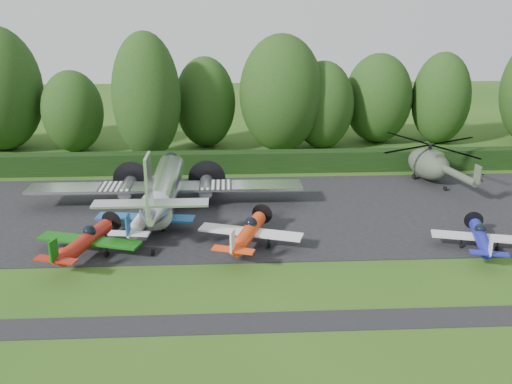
{
  "coord_description": "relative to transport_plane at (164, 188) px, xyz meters",
  "views": [
    {
      "loc": [
        -1.14,
        -31.94,
        16.31
      ],
      "look_at": [
        0.91,
        7.75,
        2.5
      ],
      "focal_mm": 40.0,
      "sensor_mm": 36.0,
      "label": 1
    }
  ],
  "objects": [
    {
      "name": "ground",
      "position": [
        6.16,
        -10.64,
        -1.97
      ],
      "size": [
        160.0,
        160.0,
        0.0
      ],
      "primitive_type": "plane",
      "color": "#264F16",
      "rests_on": "ground"
    },
    {
      "name": "apron",
      "position": [
        6.16,
        -0.64,
        -1.96
      ],
      "size": [
        70.0,
        18.0,
        0.01
      ],
      "primitive_type": "cube",
      "color": "black",
      "rests_on": "ground"
    },
    {
      "name": "taxiway_verge",
      "position": [
        6.16,
        -16.64,
        -1.96
      ],
      "size": [
        70.0,
        2.0,
        0.0
      ],
      "primitive_type": "cube",
      "color": "black",
      "rests_on": "ground"
    },
    {
      "name": "hedgerow",
      "position": [
        6.16,
        10.36,
        -1.97
      ],
      "size": [
        90.0,
        1.6,
        2.0
      ],
      "primitive_type": "cube",
      "color": "black",
      "rests_on": "ground"
    },
    {
      "name": "transport_plane",
      "position": [
        0.0,
        0.0,
        0.0
      ],
      "size": [
        22.01,
        16.88,
        7.05
      ],
      "rotation": [
        0.0,
        0.0,
        0.0
      ],
      "color": "white",
      "rests_on": "ground"
    },
    {
      "name": "light_plane_red",
      "position": [
        -4.34,
        -8.08,
        -0.84
      ],
      "size": [
        7.06,
        7.43,
        2.71
      ],
      "rotation": [
        0.0,
        0.0,
        0.3
      ],
      "color": "#9E1C0E",
      "rests_on": "ground"
    },
    {
      "name": "light_plane_white",
      "position": [
        -1.09,
        -4.21,
        -0.82
      ],
      "size": [
        7.17,
        7.54,
        2.75
      ],
      "rotation": [
        0.0,
        0.0,
        0.14
      ],
      "color": "silver",
      "rests_on": "ground"
    },
    {
      "name": "light_plane_orange",
      "position": [
        6.33,
        -7.24,
        -0.82
      ],
      "size": [
        7.14,
        7.51,
        2.74
      ],
      "rotation": [
        0.0,
        0.0,
        0.32
      ],
      "color": "#F33C0E",
      "rests_on": "ground"
    },
    {
      "name": "light_plane_blue",
      "position": [
        21.79,
        -8.56,
        -0.97
      ],
      "size": [
        6.24,
        6.56,
        2.4
      ],
      "rotation": [
        0.0,
        0.0,
        0.25
      ],
      "color": "navy",
      "rests_on": "ground"
    },
    {
      "name": "helicopter",
      "position": [
        23.37,
        6.48,
        -0.06
      ],
      "size": [
        11.04,
        12.93,
        3.56
      ],
      "rotation": [
        0.0,
        0.0,
        -0.22
      ],
      "color": "#364031",
      "rests_on": "ground"
    },
    {
      "name": "tree_0",
      "position": [
        29.28,
        20.6,
        3.2
      ],
      "size": [
        6.53,
        6.53,
        10.36
      ],
      "color": "black",
      "rests_on": "ground"
    },
    {
      "name": "tree_2",
      "position": [
        -3.12,
        15.68,
        4.52
      ],
      "size": [
        6.95,
        6.95,
        13.01
      ],
      "color": "black",
      "rests_on": "ground"
    },
    {
      "name": "tree_3",
      "position": [
        2.65,
        20.48,
        3.03
      ],
      "size": [
        6.68,
        6.68,
        10.02
      ],
      "color": "black",
      "rests_on": "ground"
    },
    {
      "name": "tree_6",
      "position": [
        -11.56,
        19.03,
        2.42
      ],
      "size": [
        6.53,
        6.53,
        8.8
      ],
      "color": "black",
      "rests_on": "ground"
    },
    {
      "name": "tree_8",
      "position": [
        22.3,
        21.54,
        3.1
      ],
      "size": [
        7.66,
        7.66,
        10.16
      ],
      "color": "black",
      "rests_on": "ground"
    },
    {
      "name": "tree_10",
      "position": [
        15.57,
        19.06,
        2.84
      ],
      "size": [
        6.73,
        6.73,
        9.64
      ],
      "color": "black",
      "rests_on": "ground"
    },
    {
      "name": "tree_11",
      "position": [
        10.86,
        18.22,
        4.3
      ],
      "size": [
        8.97,
        8.97,
        12.55
      ],
      "color": "black",
      "rests_on": "ground"
    }
  ]
}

